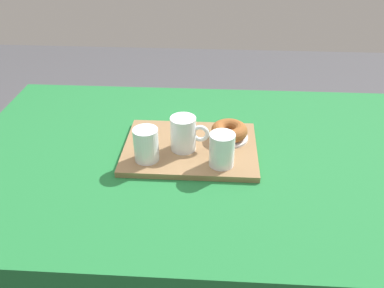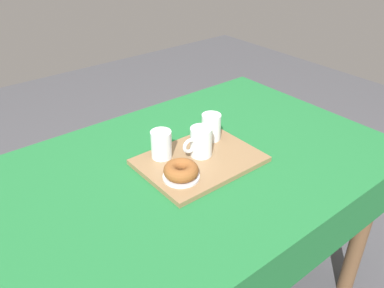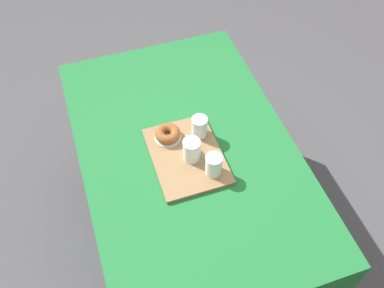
% 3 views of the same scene
% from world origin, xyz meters
% --- Properties ---
extents(dining_table, '(1.40, 0.89, 0.74)m').
position_xyz_m(dining_table, '(0.00, 0.00, 0.65)').
color(dining_table, '#1E6B33').
rests_on(dining_table, ground).
extents(serving_tray, '(0.38, 0.29, 0.02)m').
position_xyz_m(serving_tray, '(-0.04, 0.02, 0.75)').
color(serving_tray, olive).
rests_on(serving_tray, dining_table).
extents(tea_mug_left, '(0.11, 0.07, 0.10)m').
position_xyz_m(tea_mug_left, '(-0.06, 0.00, 0.80)').
color(tea_mug_left, white).
rests_on(tea_mug_left, serving_tray).
extents(water_glass_near, '(0.07, 0.07, 0.09)m').
position_xyz_m(water_glass_near, '(0.05, -0.07, 0.80)').
color(water_glass_near, white).
rests_on(water_glass_near, serving_tray).
extents(water_glass_far, '(0.07, 0.07, 0.09)m').
position_xyz_m(water_glass_far, '(-0.15, -0.06, 0.80)').
color(water_glass_far, white).
rests_on(water_glass_far, serving_tray).
extents(donut_plate_left, '(0.11, 0.11, 0.01)m').
position_xyz_m(donut_plate_left, '(0.07, 0.06, 0.76)').
color(donut_plate_left, silver).
rests_on(donut_plate_left, serving_tray).
extents(sugar_donut_left, '(0.11, 0.11, 0.04)m').
position_xyz_m(sugar_donut_left, '(0.07, 0.06, 0.78)').
color(sugar_donut_left, brown).
rests_on(sugar_donut_left, donut_plate_left).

